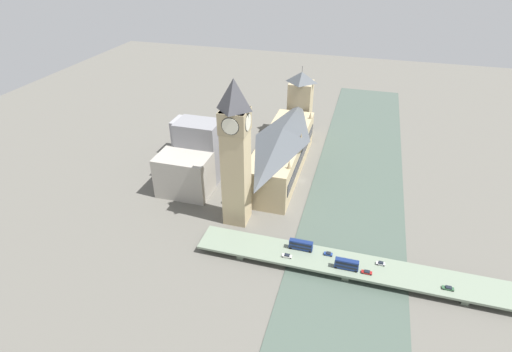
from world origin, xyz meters
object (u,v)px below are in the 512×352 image
car_northbound_mid (367,272)px  car_southbound_lead (287,256)px  car_northbound_tail (381,263)px  clock_tower (236,150)px  road_bridge (347,265)px  double_decker_bus_lead (301,245)px  car_southbound_mid (328,254)px  double_decker_bus_mid (347,264)px  car_northbound_lead (448,288)px  victoria_tower (300,104)px  parliament_hall (282,150)px

car_northbound_mid → car_southbound_lead: car_southbound_lead is taller
car_northbound_mid → car_northbound_tail: car_northbound_tail is taller
clock_tower → car_southbound_lead: 55.24m
clock_tower → road_bridge: bearing=159.4°
double_decker_bus_lead → car_southbound_mid: double_decker_bus_lead is taller
road_bridge → car_southbound_lead: bearing=7.3°
double_decker_bus_mid → car_northbound_mid: double_decker_bus_mid is taller
double_decker_bus_mid → car_northbound_lead: size_ratio=2.26×
double_decker_bus_mid → car_northbound_lead: double_decker_bus_mid is taller
victoria_tower → car_northbound_lead: (-89.68, 139.89, -18.93)m
car_northbound_mid → car_southbound_mid: 18.92m
parliament_hall → car_northbound_lead: size_ratio=19.74×
car_northbound_lead → double_decker_bus_mid: bearing=-0.5°
road_bridge → double_decker_bus_mid: bearing=85.1°
double_decker_bus_mid → car_southbound_mid: double_decker_bus_mid is taller
clock_tower → car_northbound_tail: (-73.58, 18.93, -36.69)m
victoria_tower → double_decker_bus_lead: size_ratio=4.63×
car_northbound_lead → car_northbound_tail: size_ratio=1.19×
car_northbound_lead → car_northbound_tail: (27.27, -7.23, 0.01)m
road_bridge → car_northbound_lead: 41.79m
double_decker_bus_lead → car_northbound_mid: double_decker_bus_lead is taller
road_bridge → double_decker_bus_mid: size_ratio=13.27×
victoria_tower → double_decker_bus_lead: (-26.21, 132.57, -16.88)m
clock_tower → car_southbound_lead: bearing=141.5°
car_southbound_mid → car_northbound_lead: bearing=172.1°
road_bridge → car_southbound_mid: size_ratio=35.52×
victoria_tower → car_southbound_mid: victoria_tower is taller
double_decker_bus_mid → car_northbound_mid: 9.17m
double_decker_bus_lead → car_northbound_mid: 31.44m
parliament_hall → road_bridge: 92.40m
car_southbound_lead → car_southbound_mid: (-17.98, -6.57, -0.02)m
parliament_hall → clock_tower: size_ratio=1.19×
road_bridge → car_southbound_mid: bearing=-19.1°
double_decker_bus_lead → double_decker_bus_mid: double_decker_bus_mid is taller
clock_tower → victoria_tower: bearing=-95.6°
car_northbound_mid → car_southbound_lead: 35.56m
car_southbound_lead → car_northbound_tail: bearing=-170.6°
clock_tower → double_decker_bus_mid: clock_tower is taller
parliament_hall → clock_tower: clock_tower is taller
clock_tower → car_southbound_mid: clock_tower is taller
road_bridge → car_northbound_mid: car_northbound_mid is taller
parliament_hall → car_northbound_mid: parliament_hall is taller
clock_tower → car_northbound_mid: (-67.88, 26.18, -36.70)m
double_decker_bus_mid → car_southbound_mid: size_ratio=2.68×
car_northbound_lead → car_southbound_mid: 51.02m
double_decker_bus_mid → car_northbound_tail: size_ratio=2.67×
clock_tower → car_northbound_mid: bearing=158.9°
road_bridge → car_northbound_tail: size_ratio=35.50×
car_northbound_lead → car_southbound_mid: car_southbound_mid is taller
victoria_tower → road_bridge: 145.71m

